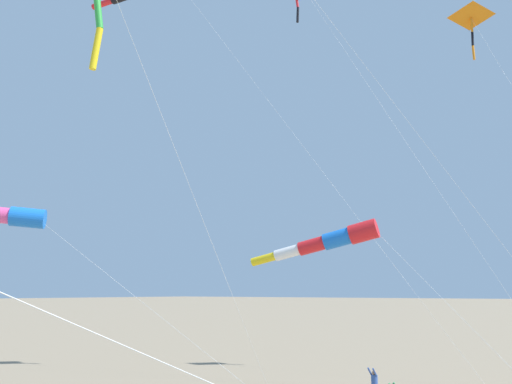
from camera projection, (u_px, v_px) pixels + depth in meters
The scene contains 3 objects.
person_child_green_jacket at pixel (374, 383), 19.01m from camera, with size 0.33×0.40×1.22m.
kite_windsock_rainbow_low_near at pixel (330, 241), 20.20m from camera, with size 12.18×5.04×6.67m.
kite_delta_magenta_far_left at pixel (471, 18), 28.97m from camera, with size 8.43×4.85×19.48m.
Camera 1 is at (-1.42, 17.37, 3.95)m, focal length 36.61 mm.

